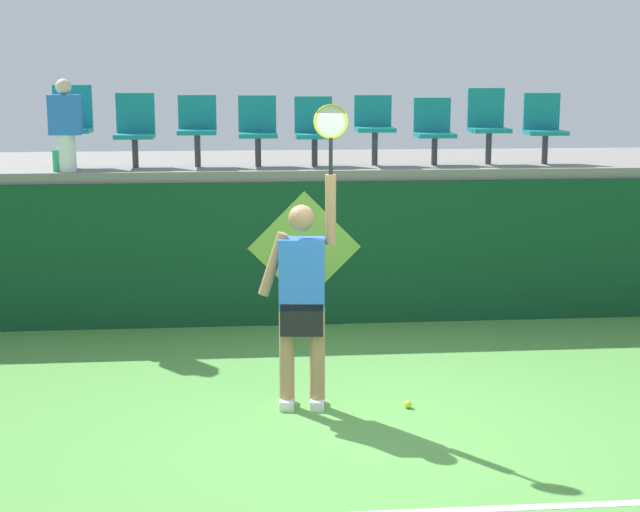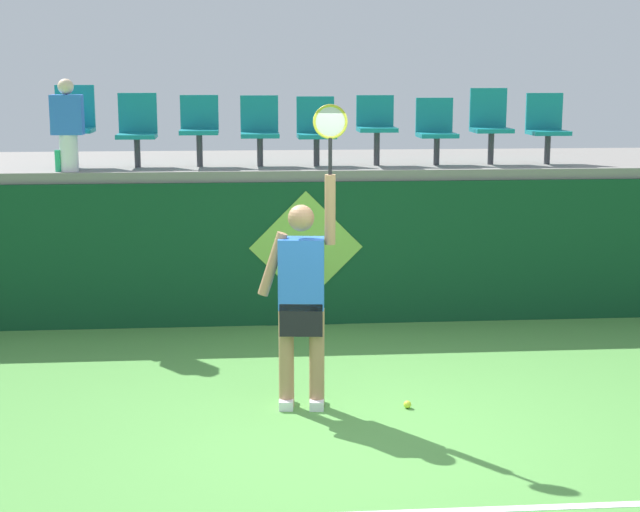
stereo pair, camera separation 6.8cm
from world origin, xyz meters
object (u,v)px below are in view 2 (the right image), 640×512
tennis_ball (407,404)px  stadium_chair_6 (436,129)px  stadium_chair_0 (74,122)px  stadium_chair_8 (546,125)px  stadium_chair_2 (199,126)px  spectator_0 (68,124)px  tennis_player (302,295)px  stadium_chair_1 (137,128)px  stadium_chair_3 (260,128)px  water_bottle (58,161)px  stadium_chair_4 (316,129)px  stadium_chair_7 (490,122)px  stadium_chair_5 (376,125)px

tennis_ball → stadium_chair_6: bearing=75.4°
stadium_chair_0 → stadium_chair_8: stadium_chair_0 is taller
stadium_chair_2 → spectator_0: (-1.41, -0.43, 0.05)m
stadium_chair_8 → tennis_player: bearing=-132.9°
stadium_chair_1 → spectator_0: (-0.71, -0.44, 0.07)m
stadium_chair_3 → spectator_0: (-2.11, -0.43, 0.08)m
water_bottle → stadium_chair_4: (2.88, 0.48, 0.31)m
stadium_chair_1 → stadium_chair_2: bearing=-0.7°
tennis_player → stadium_chair_7: 4.33m
spectator_0 → stadium_chair_6: bearing=5.9°
stadium_chair_8 → stadium_chair_1: bearing=180.0°
water_bottle → stadium_chair_2: 1.64m
tennis_ball → stadium_chair_6: 4.17m
tennis_player → stadium_chair_7: bearing=54.0°
stadium_chair_3 → stadium_chair_7: (2.71, 0.00, 0.05)m
stadium_chair_4 → tennis_ball: bearing=-81.6°
stadium_chair_0 → stadium_chair_8: 5.50m
stadium_chair_2 → stadium_chair_8: (4.09, 0.01, -0.01)m
stadium_chair_5 → stadium_chair_6: stadium_chair_5 is taller
tennis_ball → stadium_chair_3: bearing=108.6°
stadium_chair_2 → stadium_chair_8: 4.09m
tennis_player → stadium_chair_8: size_ratio=3.11×
tennis_ball → stadium_chair_1: bearing=126.5°
stadium_chair_3 → spectator_0: spectator_0 is taller
stadium_chair_6 → stadium_chair_1: bearing=179.9°
stadium_chair_6 → stadium_chair_7: 0.65m
stadium_chair_0 → stadium_chair_5: 3.47m
stadium_chair_6 → tennis_player: bearing=-118.1°
water_bottle → stadium_chair_1: (0.82, 0.49, 0.33)m
water_bottle → stadium_chair_7: stadium_chair_7 is taller
stadium_chair_2 → stadium_chair_3: bearing=0.4°
tennis_ball → stadium_chair_7: bearing=66.0°
stadium_chair_7 → stadium_chair_4: bearing=-179.9°
stadium_chair_4 → stadium_chair_5: (0.70, -0.01, 0.04)m
stadium_chair_3 → stadium_chair_5: same height
stadium_chair_2 → stadium_chair_5: bearing=-0.1°
stadium_chair_7 → stadium_chair_6: bearing=-179.6°
tennis_player → stadium_chair_6: bearing=61.9°
stadium_chair_4 → spectator_0: spectator_0 is taller
stadium_chair_6 → tennis_ball: bearing=-104.6°
tennis_player → tennis_ball: size_ratio=38.95×
tennis_ball → stadium_chair_2: (-1.86, 3.46, 2.17)m
water_bottle → stadium_chair_5: bearing=7.6°
stadium_chair_1 → stadium_chair_6: 3.47m
stadium_chair_5 → stadium_chair_1: bearing=179.8°
stadium_chair_5 → stadium_chair_2: bearing=179.9°
stadium_chair_2 → tennis_player: bearing=-73.9°
stadium_chair_7 → stadium_chair_5: bearing=-179.5°
stadium_chair_0 → stadium_chair_6: (4.17, -0.01, -0.10)m
tennis_ball → spectator_0: (-3.27, 3.03, 2.22)m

